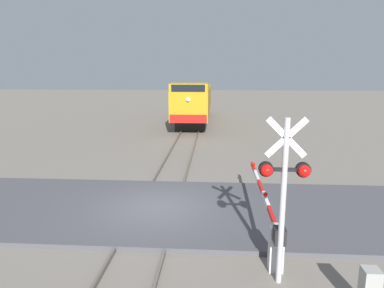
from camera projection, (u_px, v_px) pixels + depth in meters
The scene contains 7 objects.
ground_plane at pixel (157, 211), 12.91m from camera, with size 160.00×160.00×0.00m, color slate.
rail_track_left at pixel (138, 208), 12.94m from camera, with size 0.08×80.00×0.15m, color #59544C.
rail_track_right at pixel (176, 209), 12.84m from camera, with size 0.08×80.00×0.15m, color #59544C.
road_surface at pixel (157, 209), 12.89m from camera, with size 36.00×6.06×0.16m, color #47474C.
locomotive at pixel (194, 101), 34.50m from camera, with size 3.04×16.31×4.08m.
crossing_signal at pixel (284, 183), 8.03m from camera, with size 1.18×0.33×4.08m.
crossing_gate at pixel (271, 223), 9.88m from camera, with size 0.36×6.93×1.35m.
Camera 1 is at (2.10, -12.00, 5.09)m, focal length 32.70 mm.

